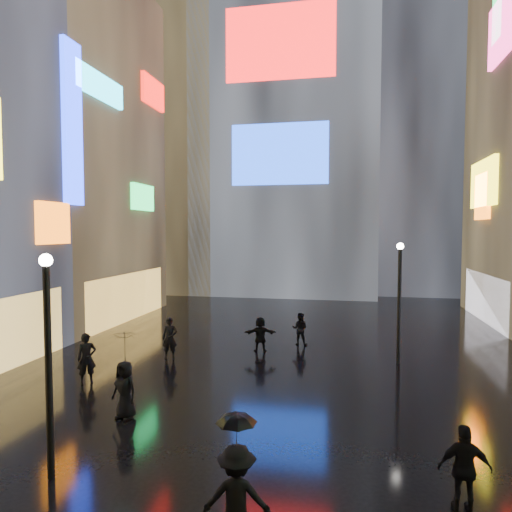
# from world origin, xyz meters

# --- Properties ---
(ground) EXTENTS (140.00, 140.00, 0.00)m
(ground) POSITION_xyz_m (0.00, 20.00, 0.00)
(ground) COLOR black
(ground) RESTS_ON ground
(building_left_far) EXTENTS (10.28, 12.00, 22.00)m
(building_left_far) POSITION_xyz_m (-15.98, 26.00, 10.98)
(building_left_far) COLOR black
(building_left_far) RESTS_ON ground
(tower_main) EXTENTS (16.00, 14.20, 42.00)m
(tower_main) POSITION_xyz_m (-3.00, 43.97, 21.01)
(tower_main) COLOR black
(tower_main) RESTS_ON ground
(tower_flank_right) EXTENTS (12.00, 12.00, 34.00)m
(tower_flank_right) POSITION_xyz_m (9.00, 46.00, 17.00)
(tower_flank_right) COLOR black
(tower_flank_right) RESTS_ON ground
(tower_flank_left) EXTENTS (10.00, 10.00, 26.00)m
(tower_flank_left) POSITION_xyz_m (-14.00, 42.00, 13.00)
(tower_flank_left) COLOR black
(tower_flank_left) RESTS_ON ground
(lamp_near) EXTENTS (0.30, 0.30, 5.20)m
(lamp_near) POSITION_xyz_m (-4.13, 8.52, 2.94)
(lamp_near) COLOR black
(lamp_near) RESTS_ON ground
(lamp_far) EXTENTS (0.30, 0.30, 5.20)m
(lamp_far) POSITION_xyz_m (4.74, 19.62, 2.94)
(lamp_far) COLOR black
(lamp_far) RESTS_ON ground
(pedestrian_2) EXTENTS (1.32, 0.88, 1.91)m
(pedestrian_2) POSITION_xyz_m (0.63, 7.06, 0.95)
(pedestrian_2) COLOR black
(pedestrian_2) RESTS_ON ground
(pedestrian_3) EXTENTS (1.06, 0.47, 1.79)m
(pedestrian_3) POSITION_xyz_m (4.91, 9.05, 0.89)
(pedestrian_3) COLOR black
(pedestrian_3) RESTS_ON ground
(pedestrian_4) EXTENTS (0.98, 0.79, 1.76)m
(pedestrian_4) POSITION_xyz_m (-4.07, 11.98, 0.88)
(pedestrian_4) COLOR black
(pedestrian_4) RESTS_ON ground
(pedestrian_5) EXTENTS (1.60, 0.79, 1.65)m
(pedestrian_5) POSITION_xyz_m (-1.45, 20.28, 0.83)
(pedestrian_5) COLOR black
(pedestrian_5) RESTS_ON ground
(pedestrian_6) EXTENTS (0.82, 0.79, 1.89)m
(pedestrian_6) POSITION_xyz_m (-6.98, 14.63, 0.94)
(pedestrian_6) COLOR black
(pedestrian_6) RESTS_ON ground
(pedestrian_7) EXTENTS (0.83, 0.68, 1.61)m
(pedestrian_7) POSITION_xyz_m (0.25, 21.97, 0.80)
(pedestrian_7) COLOR black
(pedestrian_7) RESTS_ON ground
(umbrella_1) EXTENTS (0.99, 0.99, 0.62)m
(umbrella_1) POSITION_xyz_m (0.63, 7.06, 2.22)
(umbrella_1) COLOR black
(umbrella_1) RESTS_ON pedestrian_2
(umbrella_2) EXTENTS (1.29, 1.28, 0.92)m
(umbrella_2) POSITION_xyz_m (-4.07, 11.98, 2.22)
(umbrella_2) COLOR black
(umbrella_2) RESTS_ON pedestrian_4
(pedestrian_8) EXTENTS (0.74, 0.56, 1.85)m
(pedestrian_8) POSITION_xyz_m (-5.17, 18.30, 0.93)
(pedestrian_8) COLOR black
(pedestrian_8) RESTS_ON ground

